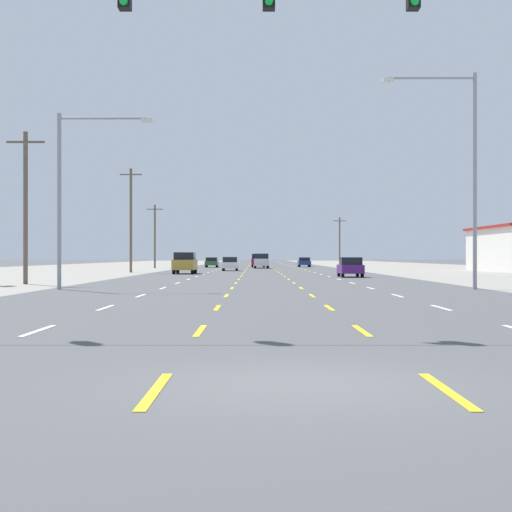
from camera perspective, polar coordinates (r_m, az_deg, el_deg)
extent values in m
plane|color=#4C4C4F|center=(75.88, 0.32, -1.24)|extent=(572.00, 572.00, 0.00)
cube|color=gray|center=(79.64, -17.78, -1.18)|extent=(28.00, 440.00, 0.01)
cube|color=white|center=(17.58, -15.70, -5.27)|extent=(0.14, 2.60, 0.01)
cube|color=white|center=(24.86, -11.03, -3.73)|extent=(0.14, 2.60, 0.01)
cube|color=white|center=(32.24, -8.49, -2.88)|extent=(0.14, 2.60, 0.01)
cube|color=white|center=(39.67, -6.91, -2.35)|extent=(0.14, 2.60, 0.01)
cube|color=white|center=(47.12, -5.82, -1.98)|extent=(0.14, 2.60, 0.01)
cube|color=white|center=(54.59, -5.04, -1.71)|extent=(0.14, 2.60, 0.01)
cube|color=white|center=(62.06, -4.44, -1.51)|extent=(0.14, 2.60, 0.01)
cube|color=white|center=(69.54, -3.97, -1.35)|extent=(0.14, 2.60, 0.01)
cube|color=white|center=(77.02, -3.59, -1.22)|extent=(0.14, 2.60, 0.01)
cube|color=white|center=(84.50, -3.28, -1.11)|extent=(0.14, 2.60, 0.01)
cube|color=white|center=(91.99, -3.02, -1.03)|extent=(0.14, 2.60, 0.01)
cube|color=white|center=(99.48, -2.80, -0.95)|extent=(0.14, 2.60, 0.01)
cube|color=white|center=(106.97, -2.61, -0.89)|extent=(0.14, 2.60, 0.01)
cube|color=white|center=(114.47, -2.44, -0.83)|extent=(0.14, 2.60, 0.01)
cube|color=white|center=(121.96, -2.30, -0.78)|extent=(0.14, 2.60, 0.01)
cube|color=white|center=(129.45, -2.17, -0.74)|extent=(0.14, 2.60, 0.01)
cube|color=white|center=(136.95, -2.05, -0.70)|extent=(0.14, 2.60, 0.01)
cube|color=white|center=(144.44, -1.95, -0.66)|extent=(0.14, 2.60, 0.01)
cube|color=white|center=(151.94, -1.86, -0.63)|extent=(0.14, 2.60, 0.01)
cube|color=white|center=(159.44, -1.78, -0.60)|extent=(0.14, 2.60, 0.01)
cube|color=white|center=(166.93, -1.70, -0.58)|extent=(0.14, 2.60, 0.01)
cube|color=white|center=(174.43, -1.63, -0.55)|extent=(0.14, 2.60, 0.01)
cube|color=white|center=(181.93, -1.57, -0.53)|extent=(0.14, 2.60, 0.01)
cube|color=white|center=(189.42, -1.51, -0.51)|extent=(0.14, 2.60, 0.01)
cube|color=white|center=(196.92, -1.45, -0.49)|extent=(0.14, 2.60, 0.01)
cube|color=white|center=(204.42, -1.40, -0.47)|extent=(0.14, 2.60, 0.01)
cube|color=white|center=(211.92, -1.36, -0.46)|extent=(0.14, 2.60, 0.01)
cube|color=white|center=(219.41, -1.31, -0.44)|extent=(0.14, 2.60, 0.01)
cube|color=white|center=(226.91, -1.27, -0.43)|extent=(0.14, 2.60, 0.01)
cube|color=yellow|center=(9.57, -7.45, -9.70)|extent=(0.14, 2.60, 0.01)
cube|color=yellow|center=(16.98, -4.19, -5.46)|extent=(0.14, 2.60, 0.01)
cube|color=yellow|center=(24.44, -2.93, -3.80)|extent=(0.14, 2.60, 0.01)
cube|color=yellow|center=(31.92, -2.26, -2.91)|extent=(0.14, 2.60, 0.01)
cube|color=yellow|center=(39.41, -1.84, -2.36)|extent=(0.14, 2.60, 0.01)
cube|color=yellow|center=(46.90, -1.56, -1.99)|extent=(0.14, 2.60, 0.01)
cube|color=yellow|center=(54.40, -1.36, -1.72)|extent=(0.14, 2.60, 0.01)
cube|color=yellow|center=(61.89, -1.20, -1.51)|extent=(0.14, 2.60, 0.01)
cube|color=yellow|center=(69.39, -1.08, -1.35)|extent=(0.14, 2.60, 0.01)
cube|color=yellow|center=(76.88, -0.98, -1.22)|extent=(0.14, 2.60, 0.01)
cube|color=yellow|center=(84.38, -0.90, -1.12)|extent=(0.14, 2.60, 0.01)
cube|color=yellow|center=(91.88, -0.84, -1.03)|extent=(0.14, 2.60, 0.01)
cube|color=yellow|center=(99.38, -0.78, -0.95)|extent=(0.14, 2.60, 0.01)
cube|color=yellow|center=(106.88, -0.73, -0.89)|extent=(0.14, 2.60, 0.01)
cube|color=yellow|center=(114.38, -0.69, -0.83)|extent=(0.14, 2.60, 0.01)
cube|color=yellow|center=(121.87, -0.65, -0.78)|extent=(0.14, 2.60, 0.01)
cube|color=yellow|center=(129.37, -0.62, -0.74)|extent=(0.14, 2.60, 0.01)
cube|color=yellow|center=(136.87, -0.59, -0.70)|extent=(0.14, 2.60, 0.01)
cube|color=yellow|center=(144.37, -0.56, -0.66)|extent=(0.14, 2.60, 0.01)
cube|color=yellow|center=(151.87, -0.54, -0.63)|extent=(0.14, 2.60, 0.01)
cube|color=yellow|center=(159.37, -0.52, -0.60)|extent=(0.14, 2.60, 0.01)
cube|color=yellow|center=(166.87, -0.50, -0.58)|extent=(0.14, 2.60, 0.01)
cube|color=yellow|center=(174.37, -0.48, -0.55)|extent=(0.14, 2.60, 0.01)
cube|color=yellow|center=(181.87, -0.46, -0.53)|extent=(0.14, 2.60, 0.01)
cube|color=yellow|center=(189.37, -0.45, -0.51)|extent=(0.14, 2.60, 0.01)
cube|color=yellow|center=(196.87, -0.43, -0.49)|extent=(0.14, 2.60, 0.01)
cube|color=yellow|center=(204.37, -0.42, -0.47)|extent=(0.14, 2.60, 0.01)
cube|color=yellow|center=(211.87, -0.41, -0.46)|extent=(0.14, 2.60, 0.01)
cube|color=yellow|center=(219.37, -0.40, -0.44)|extent=(0.14, 2.60, 0.01)
cube|color=yellow|center=(226.87, -0.39, -0.43)|extent=(0.14, 2.60, 0.01)
cube|color=yellow|center=(9.77, 13.67, -9.50)|extent=(0.14, 2.60, 0.01)
cube|color=yellow|center=(17.09, 7.65, -5.43)|extent=(0.14, 2.60, 0.01)
cube|color=yellow|center=(24.52, 5.29, -3.79)|extent=(0.14, 2.60, 0.01)
cube|color=yellow|center=(31.98, 4.03, -2.91)|extent=(0.14, 2.60, 0.01)
cube|color=yellow|center=(39.46, 3.25, -2.36)|extent=(0.14, 2.60, 0.01)
cube|color=yellow|center=(46.94, 2.71, -1.99)|extent=(0.14, 2.60, 0.01)
cube|color=yellow|center=(54.43, 2.33, -1.72)|extent=(0.14, 2.60, 0.01)
cube|color=yellow|center=(61.92, 2.04, -1.51)|extent=(0.14, 2.60, 0.01)
cube|color=yellow|center=(69.41, 1.81, -1.35)|extent=(0.14, 2.60, 0.01)
cube|color=yellow|center=(76.91, 1.62, -1.22)|extent=(0.14, 2.60, 0.01)
cube|color=yellow|center=(84.40, 1.47, -1.12)|extent=(0.14, 2.60, 0.01)
cube|color=yellow|center=(91.90, 1.35, -1.03)|extent=(0.14, 2.60, 0.01)
cube|color=yellow|center=(99.40, 1.24, -0.95)|extent=(0.14, 2.60, 0.01)
cube|color=yellow|center=(106.89, 1.14, -0.89)|extent=(0.14, 2.60, 0.01)
cube|color=yellow|center=(114.39, 1.06, -0.83)|extent=(0.14, 2.60, 0.01)
cube|color=yellow|center=(121.89, 0.99, -0.78)|extent=(0.14, 2.60, 0.01)
cube|color=yellow|center=(129.39, 0.93, -0.74)|extent=(0.14, 2.60, 0.01)
cube|color=yellow|center=(136.89, 0.88, -0.70)|extent=(0.14, 2.60, 0.01)
cube|color=yellow|center=(144.38, 0.83, -0.66)|extent=(0.14, 2.60, 0.01)
cube|color=yellow|center=(151.88, 0.78, -0.63)|extent=(0.14, 2.60, 0.01)
cube|color=yellow|center=(159.38, 0.74, -0.60)|extent=(0.14, 2.60, 0.01)
cube|color=yellow|center=(166.88, 0.70, -0.58)|extent=(0.14, 2.60, 0.01)
cube|color=yellow|center=(174.38, 0.67, -0.55)|extent=(0.14, 2.60, 0.01)
cube|color=yellow|center=(181.88, 0.64, -0.53)|extent=(0.14, 2.60, 0.01)
cube|color=yellow|center=(189.38, 0.61, -0.51)|extent=(0.14, 2.60, 0.01)
cube|color=yellow|center=(196.88, 0.58, -0.49)|extent=(0.14, 2.60, 0.01)
cube|color=yellow|center=(204.38, 0.56, -0.47)|extent=(0.14, 2.60, 0.01)
cube|color=yellow|center=(211.88, 0.54, -0.46)|extent=(0.14, 2.60, 0.01)
cube|color=yellow|center=(219.38, 0.52, -0.44)|extent=(0.14, 2.60, 0.01)
cube|color=yellow|center=(226.88, 0.50, -0.43)|extent=(0.14, 2.60, 0.01)
cube|color=white|center=(25.09, 13.29, -3.70)|extent=(0.14, 2.60, 0.01)
cube|color=white|center=(32.42, 10.22, -2.87)|extent=(0.14, 2.60, 0.01)
cube|color=white|center=(39.81, 8.29, -2.34)|extent=(0.14, 2.60, 0.01)
cube|color=white|center=(47.24, 6.96, -1.98)|extent=(0.14, 2.60, 0.01)
cube|color=white|center=(54.69, 6.00, -1.71)|extent=(0.14, 2.60, 0.01)
cube|color=white|center=(62.15, 5.26, -1.51)|extent=(0.14, 2.60, 0.01)
cube|color=white|center=(69.62, 4.69, -1.35)|extent=(0.14, 2.60, 0.01)
cube|color=white|center=(77.09, 4.23, -1.22)|extent=(0.14, 2.60, 0.01)
cube|color=white|center=(84.57, 3.84, -1.11)|extent=(0.14, 2.60, 0.01)
cube|color=white|center=(92.05, 3.52, -1.03)|extent=(0.14, 2.60, 0.01)
cube|color=white|center=(99.54, 3.25, -0.95)|extent=(0.14, 2.60, 0.01)
cube|color=white|center=(107.03, 3.02, -0.88)|extent=(0.14, 2.60, 0.01)
cube|color=white|center=(114.52, 2.82, -0.83)|extent=(0.14, 2.60, 0.01)
cube|color=white|center=(122.01, 2.64, -0.78)|extent=(0.14, 2.60, 0.01)
cube|color=white|center=(129.50, 2.48, -0.74)|extent=(0.14, 2.60, 0.01)
cube|color=white|center=(136.99, 2.34, -0.70)|extent=(0.14, 2.60, 0.01)
cube|color=white|center=(144.48, 2.21, -0.66)|extent=(0.14, 2.60, 0.01)
cube|color=white|center=(151.98, 2.10, -0.63)|extent=(0.14, 2.60, 0.01)
cube|color=white|center=(159.47, 2.00, -0.60)|extent=(0.14, 2.60, 0.01)
cube|color=white|center=(166.97, 1.90, -0.58)|extent=(0.14, 2.60, 0.01)
cube|color=white|center=(174.46, 1.82, -0.55)|extent=(0.14, 2.60, 0.01)
cube|color=white|center=(181.96, 1.74, -0.53)|extent=(0.14, 2.60, 0.01)
cube|color=white|center=(189.45, 1.67, -0.51)|extent=(0.14, 2.60, 0.01)
cube|color=white|center=(196.95, 1.60, -0.49)|extent=(0.14, 2.60, 0.01)
cube|color=white|center=(204.45, 1.54, -0.47)|extent=(0.14, 2.60, 0.01)
cube|color=white|center=(211.94, 1.48, -0.46)|extent=(0.14, 2.60, 0.01)
cube|color=white|center=(219.44, 1.43, -0.44)|extent=(0.14, 2.60, 0.01)
cube|color=white|center=(226.94, 1.38, -0.43)|extent=(0.14, 2.60, 0.01)
sphere|color=green|center=(19.88, -9.74, 17.87)|extent=(0.20, 0.20, 0.20)
sphere|color=green|center=(19.99, 11.45, 17.77)|extent=(0.20, 0.20, 0.20)
sphere|color=green|center=(19.62, 0.87, 18.11)|extent=(0.20, 0.20, 0.20)
cube|color=#4C196B|center=(61.04, 6.82, -0.95)|extent=(1.72, 3.90, 0.66)
cube|color=black|center=(60.78, 6.85, -0.37)|extent=(1.58, 1.90, 0.58)
cylinder|color=black|center=(62.35, 5.99, -1.23)|extent=(0.20, 0.60, 0.60)
cylinder|color=black|center=(62.52, 7.34, -1.23)|extent=(0.20, 0.60, 0.60)
cylinder|color=black|center=(59.57, 6.27, -1.29)|extent=(0.20, 0.60, 0.60)
cylinder|color=black|center=(59.75, 7.68, -1.28)|extent=(0.20, 0.60, 0.60)
cube|color=#B28C33|center=(72.41, -5.30, -0.64)|extent=(1.98, 4.90, 0.92)
cube|color=black|center=(72.36, -5.30, 0.00)|extent=(1.82, 2.70, 0.68)
cylinder|color=black|center=(74.19, -5.82, -0.98)|extent=(0.26, 0.76, 0.76)
cylinder|color=black|center=(74.04, -4.53, -0.98)|extent=(0.26, 0.76, 0.76)
cylinder|color=black|center=(70.81, -6.10, -1.02)|extent=(0.26, 0.76, 0.76)
cylinder|color=black|center=(70.65, -4.74, -1.03)|extent=(0.26, 0.76, 0.76)
cube|color=white|center=(87.43, -1.99, -0.67)|extent=(1.72, 3.90, 0.66)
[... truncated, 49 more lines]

